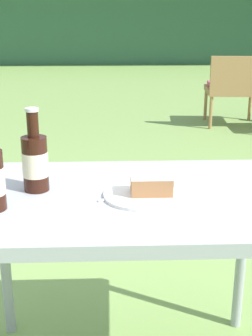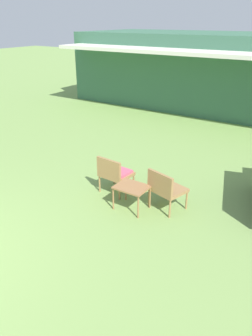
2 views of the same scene
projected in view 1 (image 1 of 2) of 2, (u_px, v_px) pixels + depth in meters
cabin_building at (145, 4)px, 12.50m from camera, size 11.90×5.55×2.71m
wicker_chair_cushioned at (234, 86)px, 5.08m from camera, size 0.61×0.55×0.77m
patio_table at (127, 215)px, 1.43m from camera, size 0.99×0.65×0.70m
cake_on_plate at (147, 189)px, 1.38m from camera, size 0.23×0.23×0.07m
cola_bottle_near at (35, 161)px, 1.42m from camera, size 0.08×0.08×0.26m
fork at (128, 197)px, 1.38m from camera, size 0.18×0.07×0.01m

